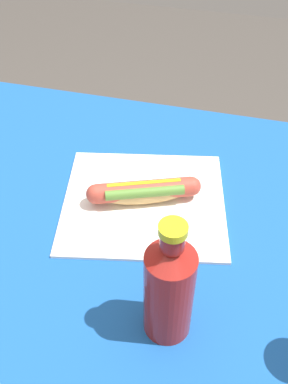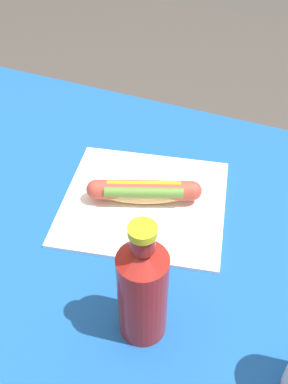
{
  "view_description": "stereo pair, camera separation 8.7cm",
  "coord_description": "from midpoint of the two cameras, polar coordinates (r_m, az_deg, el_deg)",
  "views": [
    {
      "loc": [
        -0.22,
        0.55,
        1.38
      ],
      "look_at": [
        -0.07,
        -0.05,
        0.79
      ],
      "focal_mm": 41.57,
      "sensor_mm": 36.0,
      "label": 1
    },
    {
      "loc": [
        -0.31,
        0.53,
        1.38
      ],
      "look_at": [
        -0.07,
        -0.05,
        0.79
      ],
      "focal_mm": 41.57,
      "sensor_mm": 36.0,
      "label": 2
    }
  ],
  "objects": [
    {
      "name": "ground_plane",
      "position": [
        1.51,
        -4.97,
        -23.29
      ],
      "size": [
        6.0,
        6.0,
        0.0
      ],
      "primitive_type": "plane",
      "color": "#47423D",
      "rests_on": "ground"
    },
    {
      "name": "dining_table",
      "position": [
        0.98,
        -7.14,
        -8.94
      ],
      "size": [
        1.12,
        0.83,
        0.76
      ],
      "color": "brown",
      "rests_on": "ground"
    },
    {
      "name": "paper_wrapper",
      "position": [
        0.88,
        -2.8,
        -1.4
      ],
      "size": [
        0.37,
        0.35,
        0.01
      ],
      "primitive_type": "cube",
      "rotation": [
        0.0,
        0.0,
        0.21
      ],
      "color": "white",
      "rests_on": "dining_table"
    },
    {
      "name": "hot_dog",
      "position": [
        0.86,
        -2.86,
        -0.03
      ],
      "size": [
        0.21,
        0.11,
        0.05
      ],
      "color": "tan",
      "rests_on": "paper_wrapper"
    },
    {
      "name": "soda_bottle",
      "position": [
        0.64,
        -0.72,
        -12.39
      ],
      "size": [
        0.07,
        0.07,
        0.23
      ],
      "color": "maroon",
      "rests_on": "dining_table"
    }
  ]
}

